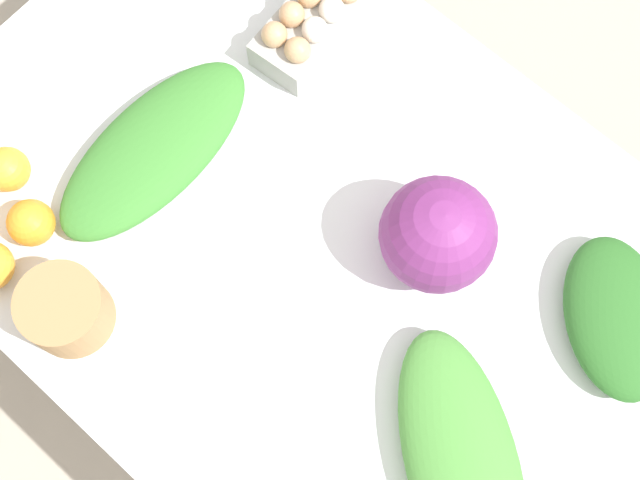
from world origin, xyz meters
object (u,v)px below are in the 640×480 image
(greens_bunch_dandelion, at_px, (617,317))
(orange_2, at_px, (31,223))
(egg_carton, at_px, (312,21))
(orange_3, at_px, (7,169))
(paper_bag, at_px, (66,310))
(greens_bunch_kale, at_px, (154,149))
(greens_bunch_chard, at_px, (462,463))
(cabbage_purple, at_px, (438,234))

(greens_bunch_dandelion, height_order, orange_2, orange_2)
(egg_carton, height_order, orange_3, egg_carton)
(paper_bag, xyz_separation_m, greens_bunch_dandelion, (0.63, 0.55, -0.02))
(greens_bunch_kale, relative_size, orange_2, 5.18)
(greens_bunch_dandelion, bearing_deg, greens_bunch_kale, -159.58)
(paper_bag, height_order, greens_bunch_dandelion, paper_bag)
(egg_carton, bearing_deg, greens_bunch_dandelion, -100.48)
(egg_carton, xyz_separation_m, greens_bunch_kale, (-0.04, -0.34, -0.01))
(orange_2, bearing_deg, paper_bag, -22.40)
(paper_bag, relative_size, orange_2, 1.74)
(greens_bunch_chard, bearing_deg, orange_3, -171.38)
(paper_bag, bearing_deg, orange_2, 157.60)
(greens_bunch_dandelion, bearing_deg, cabbage_purple, -161.13)
(cabbage_purple, xyz_separation_m, greens_bunch_dandelion, (0.28, 0.10, -0.06))
(egg_carton, bearing_deg, cabbage_purple, -117.14)
(egg_carton, xyz_separation_m, paper_bag, (0.05, -0.62, 0.01))
(egg_carton, height_order, orange_2, egg_carton)
(paper_bag, relative_size, greens_bunch_kale, 0.34)
(greens_bunch_kale, relative_size, orange_3, 5.36)
(greens_bunch_dandelion, height_order, orange_3, orange_3)
(cabbage_purple, bearing_deg, orange_2, -141.75)
(greens_bunch_dandelion, bearing_deg, greens_bunch_chard, -97.39)
(egg_carton, height_order, greens_bunch_chard, egg_carton)
(cabbage_purple, relative_size, egg_carton, 0.79)
(greens_bunch_chard, bearing_deg, cabbage_purple, 136.42)
(paper_bag, bearing_deg, greens_bunch_kale, 108.46)
(greens_bunch_chard, bearing_deg, paper_bag, -159.17)
(cabbage_purple, distance_m, greens_bunch_chard, 0.34)
(greens_bunch_kale, distance_m, orange_2, 0.23)
(egg_carton, distance_m, orange_3, 0.56)
(greens_bunch_kale, bearing_deg, orange_2, -104.09)
(paper_bag, relative_size, greens_bunch_chard, 0.33)
(greens_bunch_kale, bearing_deg, greens_bunch_dandelion, 20.42)
(greens_bunch_chard, height_order, greens_bunch_dandelion, greens_bunch_chard)
(paper_bag, height_order, orange_3, paper_bag)
(cabbage_purple, distance_m, greens_bunch_kale, 0.48)
(paper_bag, height_order, orange_2, paper_bag)
(greens_bunch_chard, xyz_separation_m, orange_2, (-0.74, -0.16, -0.00))
(greens_bunch_chard, distance_m, orange_2, 0.76)
(greens_bunch_dandelion, bearing_deg, orange_2, -147.93)
(greens_bunch_kale, bearing_deg, paper_bag, -71.54)
(paper_bag, xyz_separation_m, greens_bunch_kale, (-0.09, 0.28, -0.02))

